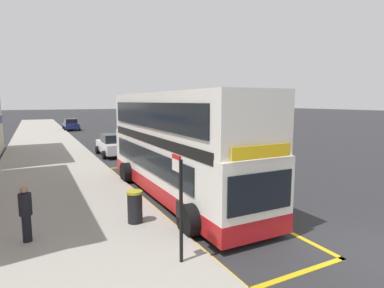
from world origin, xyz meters
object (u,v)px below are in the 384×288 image
(parked_car_white_distant, at_px, (113,145))
(parked_car_teal_kerbside, at_px, (151,128))
(parked_car_navy_ahead, at_px, (71,125))
(double_decker_bus, at_px, (176,148))
(bus_stop_sign, at_px, (180,200))
(pedestrian_waiting_near_sign, at_px, (26,212))
(litter_bin, at_px, (135,207))

(parked_car_white_distant, xyz_separation_m, parked_car_teal_kerbside, (7.40, 12.45, 0.00))
(parked_car_navy_ahead, distance_m, parked_car_teal_kerbside, 13.42)
(double_decker_bus, relative_size, bus_stop_sign, 4.26)
(double_decker_bus, xyz_separation_m, pedestrian_waiting_near_sign, (-5.72, -2.51, -1.06))
(parked_car_navy_ahead, relative_size, pedestrian_waiting_near_sign, 2.63)
(double_decker_bus, xyz_separation_m, bus_stop_sign, (-2.34, -5.40, -0.37))
(double_decker_bus, xyz_separation_m, litter_bin, (-2.62, -2.53, -1.40))
(parked_car_teal_kerbside, relative_size, pedestrian_waiting_near_sign, 2.63)
(double_decker_bus, bearing_deg, litter_bin, -136.00)
(litter_bin, bearing_deg, double_decker_bus, 44.00)
(double_decker_bus, distance_m, litter_bin, 3.90)
(parked_car_white_distant, xyz_separation_m, litter_bin, (-2.47, -13.82, -0.13))
(parked_car_teal_kerbside, bearing_deg, parked_car_white_distant, -118.43)
(parked_car_white_distant, bearing_deg, parked_car_teal_kerbside, -118.83)
(bus_stop_sign, distance_m, parked_car_teal_kerbside, 30.69)
(parked_car_teal_kerbside, bearing_deg, bus_stop_sign, -105.93)
(pedestrian_waiting_near_sign, bearing_deg, parked_car_white_distant, 68.00)
(parked_car_white_distant, bearing_deg, litter_bin, 81.76)
(pedestrian_waiting_near_sign, xyz_separation_m, litter_bin, (3.10, -0.02, -0.33))
(parked_car_navy_ahead, height_order, parked_car_teal_kerbside, same)
(bus_stop_sign, height_order, parked_car_teal_kerbside, bus_stop_sign)
(bus_stop_sign, relative_size, parked_car_teal_kerbside, 0.62)
(bus_stop_sign, relative_size, parked_car_white_distant, 0.62)
(bus_stop_sign, relative_size, parked_car_navy_ahead, 0.62)
(double_decker_bus, bearing_deg, parked_car_navy_ahead, 91.17)
(parked_car_navy_ahead, relative_size, parked_car_teal_kerbside, 1.00)
(pedestrian_waiting_near_sign, bearing_deg, litter_bin, -0.38)
(parked_car_navy_ahead, height_order, pedestrian_waiting_near_sign, pedestrian_waiting_near_sign)
(pedestrian_waiting_near_sign, bearing_deg, double_decker_bus, 23.65)
(parked_car_navy_ahead, bearing_deg, parked_car_teal_kerbside, -52.90)
(double_decker_bus, height_order, parked_car_navy_ahead, double_decker_bus)
(parked_car_white_distant, relative_size, litter_bin, 4.01)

